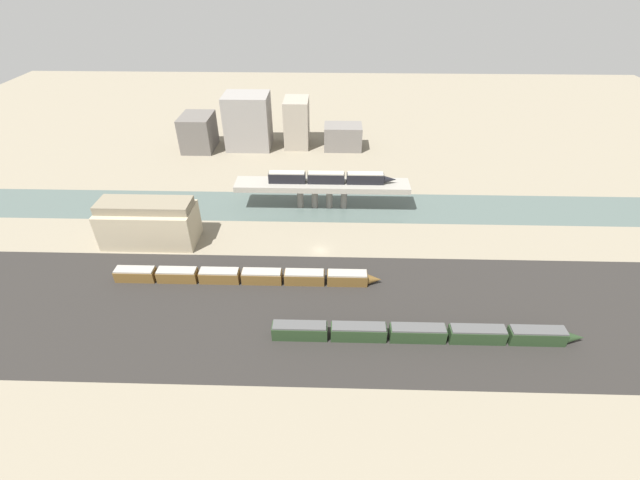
# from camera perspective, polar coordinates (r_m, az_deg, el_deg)

# --- Properties ---
(ground_plane) EXTENTS (400.00, 400.00, 0.00)m
(ground_plane) POSITION_cam_1_polar(r_m,az_deg,el_deg) (119.54, -0.00, -1.39)
(ground_plane) COLOR gray
(railbed_yard) EXTENTS (280.00, 42.00, 0.01)m
(railbed_yard) POSITION_cam_1_polar(r_m,az_deg,el_deg) (101.17, -0.38, -9.44)
(railbed_yard) COLOR #282623
(railbed_yard) RESTS_ON ground
(river_water) EXTENTS (320.00, 18.75, 0.01)m
(river_water) POSITION_cam_1_polar(r_m,az_deg,el_deg) (139.67, 0.27, 4.44)
(river_water) COLOR #4C5B56
(river_water) RESTS_ON ground
(bridge) EXTENTS (54.86, 8.01, 8.81)m
(bridge) POSITION_cam_1_polar(r_m,az_deg,el_deg) (136.10, 0.28, 7.11)
(bridge) COLOR gray
(bridge) RESTS_ON ground
(train_on_bridge) EXTENTS (39.89, 2.62, 3.54)m
(train_on_bridge) POSITION_cam_1_polar(r_m,az_deg,el_deg) (134.63, 1.37, 8.29)
(train_on_bridge) COLOR black
(train_on_bridge) RESTS_ON bridge
(train_yard_near) EXTENTS (66.82, 3.01, 3.69)m
(train_yard_near) POSITION_cam_1_polar(r_m,az_deg,el_deg) (96.49, 13.76, -11.98)
(train_yard_near) COLOR #23381E
(train_yard_near) RESTS_ON ground
(train_yard_mid) EXTENTS (67.18, 3.18, 3.40)m
(train_yard_mid) POSITION_cam_1_polar(r_m,az_deg,el_deg) (109.63, -9.86, -4.77)
(train_yard_mid) COLOR brown
(train_yard_mid) RESTS_ON ground
(warehouse_building) EXTENTS (25.99, 11.43, 12.97)m
(warehouse_building) POSITION_cam_1_polar(r_m,az_deg,el_deg) (129.26, -21.86, 2.15)
(warehouse_building) COLOR tan
(warehouse_building) RESTS_ON ground
(city_block_far_left) EXTENTS (12.38, 15.66, 13.95)m
(city_block_far_left) POSITION_cam_1_polar(r_m,az_deg,el_deg) (187.47, -15.92, 13.66)
(city_block_far_left) COLOR #605B56
(city_block_far_left) RESTS_ON ground
(city_block_left) EXTENTS (17.89, 14.57, 21.71)m
(city_block_left) POSITION_cam_1_polar(r_m,az_deg,el_deg) (183.64, -9.57, 15.34)
(city_block_left) COLOR gray
(city_block_left) RESTS_ON ground
(city_block_center) EXTENTS (9.86, 13.92, 19.37)m
(city_block_center) POSITION_cam_1_polar(r_m,az_deg,el_deg) (183.49, -3.12, 15.36)
(city_block_center) COLOR gray
(city_block_center) RESTS_ON ground
(city_block_right) EXTENTS (15.30, 10.51, 9.86)m
(city_block_right) POSITION_cam_1_polar(r_m,az_deg,el_deg) (181.79, 3.07, 13.57)
(city_block_right) COLOR slate
(city_block_right) RESTS_ON ground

